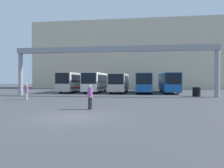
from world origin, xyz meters
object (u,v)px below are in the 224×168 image
at_px(bus_slot_3, 144,82).
at_px(bus_slot_0, 73,81).
at_px(bus_slot_4, 168,82).
at_px(pedestrian_mid_left, 26,91).
at_px(tire_stack, 196,92).
at_px(bus_slot_1, 96,81).
at_px(bus_slot_2, 119,82).
at_px(pedestrian_near_center, 90,96).

bearing_deg(bus_slot_3, bus_slot_0, -177.87).
bearing_deg(bus_slot_4, pedestrian_mid_left, -135.92).
bearing_deg(tire_stack, bus_slot_1, 153.49).
bearing_deg(bus_slot_1, tire_stack, -26.51).
xyz_separation_m(bus_slot_1, pedestrian_mid_left, (-4.29, -14.85, -0.97)).
relative_size(bus_slot_3, bus_slot_4, 0.88).
bearing_deg(pedestrian_mid_left, bus_slot_3, -22.11).
distance_m(bus_slot_0, pedestrian_mid_left, 14.80).
bearing_deg(bus_slot_2, pedestrian_near_center, -89.51).
xyz_separation_m(bus_slot_2, pedestrian_mid_left, (-8.35, -14.77, -0.87)).
height_order(bus_slot_0, bus_slot_3, bus_slot_0).
distance_m(pedestrian_mid_left, tire_stack, 20.48).
bearing_deg(pedestrian_near_center, bus_slot_4, 176.24).
bearing_deg(pedestrian_mid_left, bus_slot_1, 1.02).
xyz_separation_m(bus_slot_4, pedestrian_near_center, (-7.96, -22.34, -0.91)).
height_order(bus_slot_0, pedestrian_near_center, bus_slot_0).
distance_m(bus_slot_1, bus_slot_3, 8.14).
relative_size(bus_slot_2, tire_stack, 8.39).
bearing_deg(bus_slot_3, bus_slot_4, 10.43).
height_order(pedestrian_near_center, pedestrian_mid_left, pedestrian_near_center).
bearing_deg(bus_slot_2, tire_stack, -34.25).
distance_m(bus_slot_4, pedestrian_mid_left, 22.97).
distance_m(bus_slot_2, bus_slot_3, 4.09).
distance_m(bus_slot_2, tire_stack, 13.01).
xyz_separation_m(bus_slot_1, pedestrian_near_center, (4.25, -21.23, -0.95)).
bearing_deg(pedestrian_near_center, bus_slot_0, -142.69).
height_order(bus_slot_4, pedestrian_near_center, bus_slot_4).
xyz_separation_m(bus_slot_0, bus_slot_3, (12.20, 0.45, -0.08)).
relative_size(bus_slot_0, pedestrian_mid_left, 5.83).
distance_m(bus_slot_4, tire_stack, 8.95).
height_order(bus_slot_3, pedestrian_mid_left, bus_slot_3).
bearing_deg(bus_slot_2, bus_slot_4, 8.36).
bearing_deg(bus_slot_4, bus_slot_1, -174.78).
distance_m(pedestrian_near_center, tire_stack, 17.41).
height_order(bus_slot_1, bus_slot_4, bus_slot_1).
bearing_deg(tire_stack, bus_slot_2, 145.75).
xyz_separation_m(bus_slot_3, tire_stack, (6.64, -7.73, -1.22)).
bearing_deg(bus_slot_3, tire_stack, -49.36).
distance_m(bus_slot_0, bus_slot_4, 16.32).
xyz_separation_m(bus_slot_4, tire_stack, (2.57, -8.48, -1.24)).
bearing_deg(bus_slot_1, bus_slot_2, -1.14).
xyz_separation_m(bus_slot_0, pedestrian_near_center, (8.31, -21.14, -0.96)).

